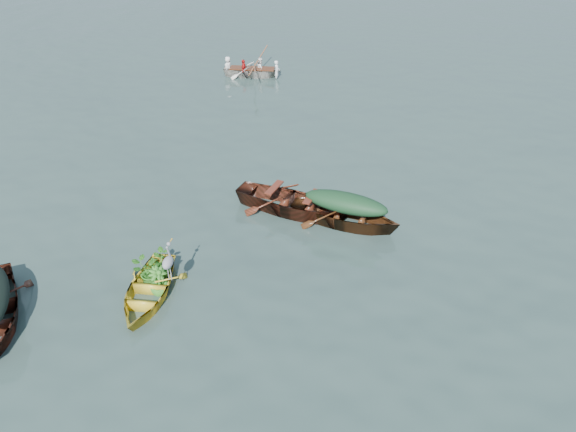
% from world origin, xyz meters
% --- Properties ---
extents(ground, '(140.00, 140.00, 0.00)m').
position_xyz_m(ground, '(0.00, 0.00, 0.00)').
color(ground, '#324741').
rests_on(ground, ground).
extents(yellow_dinghy, '(1.60, 3.21, 0.84)m').
position_xyz_m(yellow_dinghy, '(-1.83, -1.84, 0.00)').
color(yellow_dinghy, gold).
rests_on(yellow_dinghy, ground).
extents(green_tarp_boat, '(4.28, 2.06, 0.94)m').
position_xyz_m(green_tarp_boat, '(2.11, 1.95, 0.00)').
color(green_tarp_boat, '#452410').
rests_on(green_tarp_boat, ground).
extents(open_wooden_boat, '(4.79, 2.47, 1.08)m').
position_xyz_m(open_wooden_boat, '(0.64, 2.24, 0.00)').
color(open_wooden_boat, '#572215').
rests_on(open_wooden_boat, ground).
extents(rowed_boat, '(3.60, 1.38, 0.80)m').
position_xyz_m(rowed_boat, '(-3.22, 12.60, 0.00)').
color(rowed_boat, silver).
rests_on(rowed_boat, ground).
extents(green_tarp_cover, '(2.35, 1.13, 0.52)m').
position_xyz_m(green_tarp_cover, '(2.11, 1.95, 0.73)').
color(green_tarp_cover, '#183C20').
rests_on(green_tarp_cover, green_tarp_boat).
extents(thwart_benches, '(2.43, 1.37, 0.04)m').
position_xyz_m(thwart_benches, '(0.64, 2.24, 0.56)').
color(thwart_benches, '#572014').
rests_on(thwart_benches, open_wooden_boat).
extents(heron, '(0.31, 0.42, 0.92)m').
position_xyz_m(heron, '(-1.29, -1.75, 0.88)').
color(heron, gray).
rests_on(heron, yellow_dinghy).
extents(dinghy_weeds, '(0.77, 0.95, 0.60)m').
position_xyz_m(dinghy_weeds, '(-1.85, -1.29, 0.72)').
color(dinghy_weeds, '#2B6119').
rests_on(dinghy_weeds, yellow_dinghy).
extents(rowers, '(2.54, 1.17, 0.76)m').
position_xyz_m(rowers, '(-3.22, 12.60, 0.78)').
color(rowers, white).
rests_on(rowers, rowed_boat).
extents(oars, '(0.84, 2.64, 0.06)m').
position_xyz_m(oars, '(-3.22, 12.60, 0.43)').
color(oars, brown).
rests_on(oars, rowed_boat).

